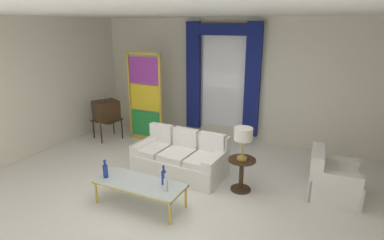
% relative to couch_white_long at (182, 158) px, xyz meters
% --- Properties ---
extents(ground_plane, '(16.00, 16.00, 0.00)m').
position_rel_couch_white_long_xyz_m(ground_plane, '(0.19, -0.70, -0.30)').
color(ground_plane, white).
extents(wall_rear, '(8.00, 0.12, 3.00)m').
position_rel_couch_white_long_xyz_m(wall_rear, '(0.19, 2.36, 1.20)').
color(wall_rear, silver).
rests_on(wall_rear, ground).
extents(wall_left, '(0.12, 7.00, 3.00)m').
position_rel_couch_white_long_xyz_m(wall_left, '(-3.47, -0.10, 1.20)').
color(wall_left, silver).
rests_on(wall_left, ground).
extents(ceiling_slab, '(8.00, 7.60, 0.04)m').
position_rel_couch_white_long_xyz_m(ceiling_slab, '(0.19, 0.10, 2.72)').
color(ceiling_slab, white).
extents(curtained_window, '(2.00, 0.17, 2.70)m').
position_rel_couch_white_long_xyz_m(curtained_window, '(-0.01, 2.19, 1.44)').
color(curtained_window, white).
rests_on(curtained_window, ground).
extents(couch_white_long, '(1.80, 1.00, 0.86)m').
position_rel_couch_white_long_xyz_m(couch_white_long, '(0.00, 0.00, 0.00)').
color(couch_white_long, white).
rests_on(couch_white_long, ground).
extents(coffee_table, '(1.47, 0.59, 0.41)m').
position_rel_couch_white_long_xyz_m(coffee_table, '(-0.05, -1.36, 0.07)').
color(coffee_table, silver).
rests_on(coffee_table, ground).
extents(bottle_blue_decanter, '(0.06, 0.06, 0.29)m').
position_rel_couch_white_long_xyz_m(bottle_blue_decanter, '(0.46, -1.40, 0.22)').
color(bottle_blue_decanter, silver).
rests_on(bottle_blue_decanter, coffee_table).
extents(bottle_crystal_tall, '(0.08, 0.08, 0.31)m').
position_rel_couch_white_long_xyz_m(bottle_crystal_tall, '(-0.65, -1.45, 0.23)').
color(bottle_crystal_tall, navy).
rests_on(bottle_crystal_tall, coffee_table).
extents(bottle_amber_squat, '(0.07, 0.07, 0.32)m').
position_rel_couch_white_long_xyz_m(bottle_amber_squat, '(0.33, -1.24, 0.24)').
color(bottle_amber_squat, navy).
rests_on(bottle_amber_squat, coffee_table).
extents(vintage_tv, '(0.71, 0.75, 1.35)m').
position_rel_couch_white_long_xyz_m(vintage_tv, '(-2.61, 0.89, 0.42)').
color(vintage_tv, '#382314').
rests_on(vintage_tv, ground).
extents(armchair_white, '(0.87, 0.87, 0.80)m').
position_rel_couch_white_long_xyz_m(armchair_white, '(2.71, 0.31, -0.02)').
color(armchair_white, white).
rests_on(armchair_white, ground).
extents(stained_glass_divider, '(0.95, 0.05, 2.20)m').
position_rel_couch_white_long_xyz_m(stained_glass_divider, '(-1.67, 1.24, 0.75)').
color(stained_glass_divider, gold).
rests_on(stained_glass_divider, ground).
extents(peacock_figurine, '(0.44, 0.60, 0.50)m').
position_rel_couch_white_long_xyz_m(peacock_figurine, '(-1.13, 0.89, -0.08)').
color(peacock_figurine, beige).
rests_on(peacock_figurine, ground).
extents(round_side_table, '(0.48, 0.48, 0.59)m').
position_rel_couch_white_long_xyz_m(round_side_table, '(1.27, -0.18, 0.05)').
color(round_side_table, '#382314').
rests_on(round_side_table, ground).
extents(table_lamp_brass, '(0.32, 0.32, 0.57)m').
position_rel_couch_white_long_xyz_m(table_lamp_brass, '(1.27, -0.18, 0.72)').
color(table_lamp_brass, '#B29338').
rests_on(table_lamp_brass, round_side_table).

